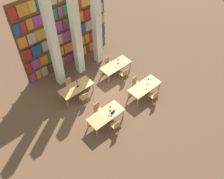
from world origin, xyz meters
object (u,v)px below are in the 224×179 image
chair_4 (84,97)px  reading_table_3 (116,66)px  pillar_center (76,34)px  desk_lamp_3 (118,60)px  pillar_right (97,24)px  desk_lamp_0 (110,108)px  chair_1 (98,109)px  desk_lamp_2 (77,83)px  laptop (114,113)px  pillar_left (54,45)px  reading_table_0 (106,115)px  reading_table_2 (76,88)px  chair_5 (69,84)px  chair_7 (108,62)px  chair_6 (124,74)px  chair_2 (154,96)px  chair_0 (115,125)px  chair_3 (136,82)px  reading_table_1 (145,87)px  desk_lamp_1 (148,80)px

chair_4 → reading_table_3: (3.16, 0.64, 0.20)m
pillar_center → desk_lamp_3: bearing=-44.9°
pillar_right → chair_4: bearing=-142.0°
desk_lamp_0 → reading_table_3: desk_lamp_0 is taller
chair_1 → pillar_right: bearing=-130.0°
desk_lamp_2 → laptop: bearing=-85.3°
pillar_left → reading_table_0: (0.06, -4.46, -2.34)m
pillar_left → reading_table_2: 2.89m
pillar_right → chair_5: bearing=-163.2°
chair_7 → pillar_left: bearing=-18.2°
desk_lamp_2 → chair_6: (3.06, -0.85, -0.60)m
pillar_right → laptop: pillar_right is taller
pillar_center → pillar_right: (1.60, 0.00, 0.00)m
reading_table_3 → pillar_center: bearing=131.7°
chair_2 → chair_0: bearing=-179.3°
pillar_left → desk_lamp_2: pillar_left is taller
pillar_left → desk_lamp_3: bearing=-27.9°
chair_6 → desk_lamp_3: bearing=75.9°
chair_3 → chair_6: (-0.03, 1.09, 0.00)m
laptop → desk_lamp_2: (-0.25, 3.02, 0.29)m
chair_2 → chair_7: 4.11m
reading_table_1 → chair_2: chair_2 is taller
chair_2 → desk_lamp_2: (-3.09, 3.45, 0.60)m
chair_1 → reading_table_3: 3.65m
reading_table_3 → laptop: bearing=-133.8°
desk_lamp_2 → reading_table_2: bearing=171.7°
chair_1 → laptop: laptop is taller
pillar_left → chair_5: 2.71m
laptop → desk_lamp_1: size_ratio=0.65×
chair_1 → reading_table_2: chair_1 is taller
pillar_center → desk_lamp_0: 5.00m
pillar_left → reading_table_1: pillar_left is taller
chair_4 → reading_table_1: bearing=-31.7°
reading_table_0 → chair_4: size_ratio=2.45×
reading_table_3 → desk_lamp_3: 0.43m
chair_2 → chair_3: (0.00, 1.51, 0.00)m
chair_4 → chair_2: bearing=-40.3°
reading_table_2 → chair_1: bearing=-89.0°
desk_lamp_2 → pillar_left: bearing=95.6°
reading_table_0 → desk_lamp_0: 0.50m
pillar_right → chair_6: pillar_right is taller
chair_1 → desk_lamp_1: 3.53m
chair_3 → chair_5: size_ratio=1.00×
desk_lamp_0 → reading_table_2: bearing=97.2°
pillar_center → chair_3: 4.76m
laptop → reading_table_1: size_ratio=0.15×
desk_lamp_2 → desk_lamp_3: size_ratio=1.08×
reading_table_1 → chair_5: bearing=132.4°
pillar_center → laptop: (-1.19, -4.73, -2.22)m
desk_lamp_0 → chair_2: desk_lamp_0 is taller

